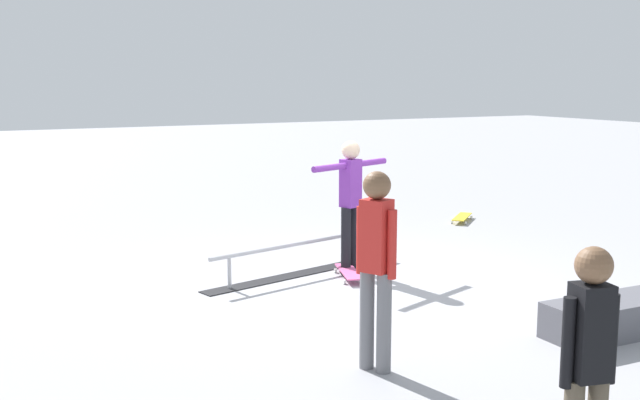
{
  "coord_description": "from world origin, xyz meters",
  "views": [
    {
      "loc": [
        4.58,
        7.66,
        2.42
      ],
      "look_at": [
        0.47,
        -0.22,
        1.0
      ],
      "focal_mm": 43.48,
      "sensor_mm": 36.0,
      "label": 1
    }
  ],
  "objects_px": {
    "skateboard_main": "(349,272)",
    "bystander_black_shirt": "(588,363)",
    "loose_skateboard_yellow": "(462,217)",
    "grind_rail": "(301,260)",
    "bystander_red_shirt": "(376,260)",
    "skater_main": "(350,197)"
  },
  "relations": [
    {
      "from": "grind_rail",
      "to": "loose_skateboard_yellow",
      "type": "xyz_separation_m",
      "value": [
        -3.97,
        -1.92,
        -0.11
      ]
    },
    {
      "from": "grind_rail",
      "to": "bystander_red_shirt",
      "type": "distance_m",
      "value": 3.35
    },
    {
      "from": "grind_rail",
      "to": "bystander_black_shirt",
      "type": "bearing_deg",
      "value": 67.07
    },
    {
      "from": "grind_rail",
      "to": "skateboard_main",
      "type": "distance_m",
      "value": 0.63
    },
    {
      "from": "grind_rail",
      "to": "bystander_red_shirt",
      "type": "bearing_deg",
      "value": 61.29
    },
    {
      "from": "bystander_black_shirt",
      "to": "grind_rail",
      "type": "bearing_deg",
      "value": -86.69
    },
    {
      "from": "bystander_red_shirt",
      "to": "grind_rail",
      "type": "bearing_deg",
      "value": 138.79
    },
    {
      "from": "skateboard_main",
      "to": "bystander_black_shirt",
      "type": "xyz_separation_m",
      "value": [
        1.35,
        5.02,
        0.78
      ]
    },
    {
      "from": "skater_main",
      "to": "bystander_red_shirt",
      "type": "bearing_deg",
      "value": 44.16
    },
    {
      "from": "bystander_black_shirt",
      "to": "loose_skateboard_yellow",
      "type": "distance_m",
      "value": 8.89
    },
    {
      "from": "loose_skateboard_yellow",
      "to": "skater_main",
      "type": "bearing_deg",
      "value": 170.21
    },
    {
      "from": "skateboard_main",
      "to": "bystander_red_shirt",
      "type": "distance_m",
      "value": 3.12
    },
    {
      "from": "skateboard_main",
      "to": "bystander_red_shirt",
      "type": "xyz_separation_m",
      "value": [
        1.29,
        2.7,
        0.87
      ]
    },
    {
      "from": "bystander_red_shirt",
      "to": "loose_skateboard_yellow",
      "type": "xyz_separation_m",
      "value": [
        -4.84,
        -5.06,
        -0.87
      ]
    },
    {
      "from": "grind_rail",
      "to": "bystander_red_shirt",
      "type": "xyz_separation_m",
      "value": [
        0.86,
        3.14,
        0.76
      ]
    },
    {
      "from": "bystander_black_shirt",
      "to": "loose_skateboard_yellow",
      "type": "bearing_deg",
      "value": -110.67
    },
    {
      "from": "skater_main",
      "to": "bystander_red_shirt",
      "type": "relative_size",
      "value": 0.99
    },
    {
      "from": "skateboard_main",
      "to": "bystander_black_shirt",
      "type": "relative_size",
      "value": 0.54
    },
    {
      "from": "skateboard_main",
      "to": "skater_main",
      "type": "bearing_deg",
      "value": 165.51
    },
    {
      "from": "grind_rail",
      "to": "skater_main",
      "type": "distance_m",
      "value": 0.99
    },
    {
      "from": "loose_skateboard_yellow",
      "to": "grind_rail",
      "type": "bearing_deg",
      "value": 163.87
    },
    {
      "from": "grind_rail",
      "to": "skateboard_main",
      "type": "xyz_separation_m",
      "value": [
        -0.43,
        0.44,
        -0.11
      ]
    }
  ]
}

